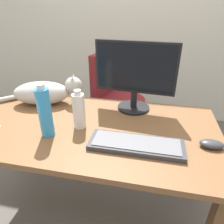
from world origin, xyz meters
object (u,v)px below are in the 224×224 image
water_bottle (45,112)px  spray_bottle (79,111)px  cat (45,92)px  keyboard (136,144)px  office_chair (116,110)px  monitor (135,74)px  computer_mouse (212,144)px

water_bottle → spray_bottle: (0.13, 0.11, -0.03)m
cat → keyboard: bearing=-28.9°
cat → office_chair: bearing=57.9°
monitor → cat: bearing=-176.0°
monitor → water_bottle: monitor is taller
water_bottle → office_chair: bearing=79.4°
office_chair → cat: bearing=-122.1°
monitor → computer_mouse: (0.40, -0.33, -0.21)m
monitor → water_bottle: (-0.39, -0.38, -0.10)m
office_chair → water_bottle: water_bottle is taller
office_chair → water_bottle: (-0.17, -0.92, 0.43)m
monitor → water_bottle: 0.56m
monitor → spray_bottle: monitor is taller
computer_mouse → water_bottle: bearing=-175.7°
keyboard → computer_mouse: (0.34, 0.07, 0.00)m
monitor → keyboard: monitor is taller
water_bottle → computer_mouse: bearing=4.3°
monitor → keyboard: (0.06, -0.39, -0.21)m
computer_mouse → spray_bottle: spray_bottle is taller
spray_bottle → keyboard: bearing=-20.0°
computer_mouse → office_chair: bearing=125.6°
monitor → spray_bottle: (-0.26, -0.28, -0.13)m
keyboard → cat: bearing=151.1°
keyboard → water_bottle: bearing=178.8°
monitor → cat: monitor is taller
keyboard → spray_bottle: bearing=160.0°
office_chair → monitor: 0.79m
keyboard → office_chair: bearing=106.4°
spray_bottle → office_chair: bearing=87.1°
keyboard → cat: size_ratio=0.73×
cat → water_bottle: size_ratio=2.20×
keyboard → spray_bottle: spray_bottle is taller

